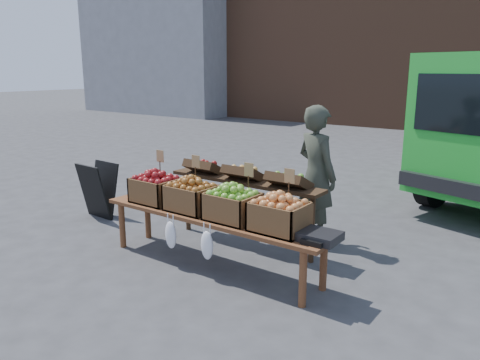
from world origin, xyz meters
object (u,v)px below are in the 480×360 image
Objects in this scene: crate_golden_apples at (156,190)px; weighing_scale at (320,236)px; display_bench at (212,241)px; crate_green_apples at (279,217)px; back_table at (244,203)px; crate_red_apples at (232,207)px; chalkboard_sign at (99,190)px; crate_russet_pears at (192,198)px; vendor at (316,175)px.

weighing_scale is (2.08, 0.00, -0.10)m from crate_golden_apples.
weighing_scale reaches higher than display_bench.
display_bench is 0.93m from crate_green_apples.
weighing_scale is (1.25, 0.00, 0.33)m from display_bench.
crate_red_apples is at bearing -62.29° from back_table.
crate_green_apples is (0.55, 0.00, 0.00)m from crate_red_apples.
crate_green_apples reaches higher than chalkboard_sign.
crate_golden_apples is 1.00× the size of crate_russet_pears.
crate_russet_pears is 1.47× the size of weighing_scale.
crate_green_apples reaches higher than weighing_scale.
vendor is 4.87× the size of weighing_scale.
crate_green_apples is 1.47× the size of weighing_scale.
vendor is 2.10× the size of chalkboard_sign.
crate_green_apples is 0.44m from weighing_scale.
crate_green_apples is at bearing 0.00° from display_bench.
crate_russet_pears and crate_red_apples have the same top height.
crate_golden_apples is 1.00× the size of crate_green_apples.
crate_russet_pears is at bearing 81.08° from vendor.
display_bench is (-0.53, -1.30, -0.54)m from vendor.
back_table is at bearing 142.20° from crate_green_apples.
back_table is at bearing 11.06° from chalkboard_sign.
weighing_scale is at bearing 0.00° from display_bench.
back_table reaches higher than crate_golden_apples.
crate_red_apples is (2.65, -0.37, 0.32)m from chalkboard_sign.
crate_golden_apples is at bearing 180.00° from crate_red_apples.
vendor is 1.50m from display_bench.
vendor is at bearing 118.97° from weighing_scale.
crate_russet_pears is at bearing 0.00° from crate_golden_apples.
crate_green_apples is at bearing 0.00° from crate_red_apples.
back_table is 1.04m from crate_golden_apples.
back_table is at bearing 98.16° from display_bench.
chalkboard_sign is (-2.91, -0.93, -0.43)m from vendor.
crate_russet_pears reaches higher than weighing_scale.
crate_red_apples is at bearing 0.00° from crate_russet_pears.
back_table is at bearing 76.58° from crate_russet_pears.
weighing_scale is at bearing -3.57° from chalkboard_sign.
chalkboard_sign is 3.24m from crate_green_apples.
vendor is at bearing 67.68° from display_bench.
crate_golden_apples is (-0.72, -0.72, 0.19)m from back_table.
vendor is 3.08m from chalkboard_sign.
display_bench is at bearing 180.00° from crate_red_apples.
chalkboard_sign is at bearing 174.23° from weighing_scale.
back_table is 1.19m from crate_green_apples.
display_bench is 5.40× the size of crate_golden_apples.
chalkboard_sign is 1.57× the size of crate_red_apples.
chalkboard_sign is 1.57× the size of crate_russet_pears.
chalkboard_sign is 2.31× the size of weighing_scale.
vendor is 3.31× the size of crate_red_apples.
crate_russet_pears is (2.10, -0.37, 0.32)m from chalkboard_sign.
back_table reaches higher than weighing_scale.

